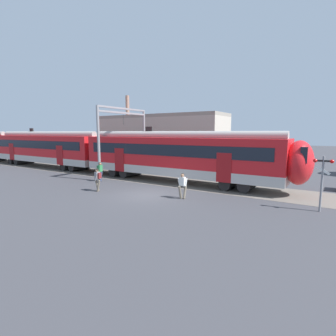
{
  "coord_description": "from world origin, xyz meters",
  "views": [
    {
      "loc": [
        10.54,
        -13.96,
        4.26
      ],
      "look_at": [
        0.2,
        2.3,
        1.6
      ],
      "focal_mm": 28.0,
      "sensor_mm": 36.0,
      "label": 1
    }
  ],
  "objects_px": {
    "commuter_train": "(49,149)",
    "pedestrian_white": "(183,184)",
    "pedestrian_green": "(100,170)",
    "pedestrian_grey": "(98,178)",
    "crossing_signal": "(322,175)"
  },
  "relations": [
    {
      "from": "pedestrian_grey",
      "to": "crossing_signal",
      "type": "distance_m",
      "value": 14.13
    },
    {
      "from": "pedestrian_green",
      "to": "crossing_signal",
      "type": "relative_size",
      "value": 0.56
    },
    {
      "from": "pedestrian_green",
      "to": "crossing_signal",
      "type": "distance_m",
      "value": 16.6
    },
    {
      "from": "commuter_train",
      "to": "crossing_signal",
      "type": "distance_m",
      "value": 29.0
    },
    {
      "from": "pedestrian_green",
      "to": "pedestrian_white",
      "type": "distance_m",
      "value": 9.09
    },
    {
      "from": "pedestrian_grey",
      "to": "crossing_signal",
      "type": "xyz_separation_m",
      "value": [
        13.78,
        2.99,
        1.02
      ]
    },
    {
      "from": "commuter_train",
      "to": "pedestrian_white",
      "type": "relative_size",
      "value": 33.99
    },
    {
      "from": "pedestrian_green",
      "to": "crossing_signal",
      "type": "bearing_deg",
      "value": 0.54
    },
    {
      "from": "pedestrian_green",
      "to": "pedestrian_white",
      "type": "height_order",
      "value": "same"
    },
    {
      "from": "pedestrian_grey",
      "to": "crossing_signal",
      "type": "bearing_deg",
      "value": 12.23
    },
    {
      "from": "commuter_train",
      "to": "pedestrian_green",
      "type": "xyz_separation_m",
      "value": [
        12.25,
        -3.31,
        -1.26
      ]
    },
    {
      "from": "pedestrian_grey",
      "to": "pedestrian_white",
      "type": "xyz_separation_m",
      "value": [
        6.19,
        1.45,
        0.0
      ]
    },
    {
      "from": "commuter_train",
      "to": "crossing_signal",
      "type": "bearing_deg",
      "value": -6.25
    },
    {
      "from": "commuter_train",
      "to": "pedestrian_green",
      "type": "bearing_deg",
      "value": -15.13
    },
    {
      "from": "pedestrian_green",
      "to": "pedestrian_white",
      "type": "xyz_separation_m",
      "value": [
        8.98,
        -1.38,
        0.0
      ]
    }
  ]
}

